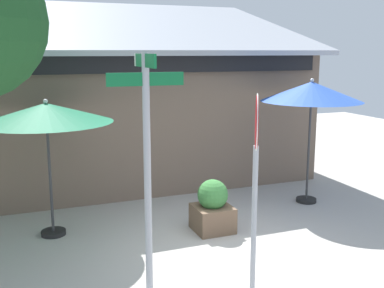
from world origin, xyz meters
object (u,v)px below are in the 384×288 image
object	(u,v)px
patio_umbrella_royal_blue_center	(312,93)
sidewalk_planter	(213,208)
patio_umbrella_forest_green_left	(46,114)
stop_sign	(256,162)
street_sign_post	(147,156)

from	to	relation	value
patio_umbrella_royal_blue_center	sidewalk_planter	size ratio (longest dim) A/B	2.78
patio_umbrella_forest_green_left	patio_umbrella_royal_blue_center	distance (m)	5.40
stop_sign	patio_umbrella_forest_green_left	world-z (taller)	stop_sign
patio_umbrella_forest_green_left	patio_umbrella_royal_blue_center	size ratio (longest dim) A/B	0.91
street_sign_post	sidewalk_planter	size ratio (longest dim) A/B	3.34
patio_umbrella_royal_blue_center	sidewalk_planter	xyz separation A→B (m)	(-2.62, -0.79, -1.97)
stop_sign	patio_umbrella_forest_green_left	size ratio (longest dim) A/B	1.12
patio_umbrella_forest_green_left	sidewalk_planter	size ratio (longest dim) A/B	2.53
patio_umbrella_forest_green_left	sidewalk_planter	xyz separation A→B (m)	(2.77, -0.87, -1.77)
patio_umbrella_forest_green_left	patio_umbrella_royal_blue_center	bearing A→B (deg)	-0.88
stop_sign	patio_umbrella_forest_green_left	distance (m)	4.03
patio_umbrella_forest_green_left	stop_sign	bearing A→B (deg)	-55.81
street_sign_post	sidewalk_planter	xyz separation A→B (m)	(1.81, 2.06, -1.56)
sidewalk_planter	street_sign_post	bearing A→B (deg)	-131.39
patio_umbrella_royal_blue_center	stop_sign	bearing A→B (deg)	-134.00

